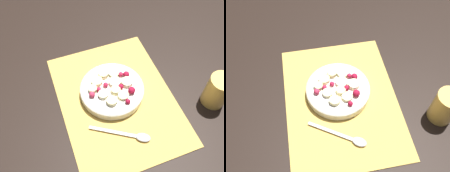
{
  "view_description": "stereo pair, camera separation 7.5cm",
  "coord_description": "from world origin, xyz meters",
  "views": [
    {
      "loc": [
        -0.37,
        0.15,
        0.66
      ],
      "look_at": [
        0.03,
        0.01,
        0.04
      ],
      "focal_mm": 40.0,
      "sensor_mm": 36.0,
      "label": 1
    },
    {
      "loc": [
        -0.39,
        0.08,
        0.66
      ],
      "look_at": [
        0.03,
        0.01,
        0.04
      ],
      "focal_mm": 40.0,
      "sensor_mm": 36.0,
      "label": 2
    }
  ],
  "objects": [
    {
      "name": "ground_plane",
      "position": [
        0.0,
        0.0,
        0.0
      ],
      "size": [
        3.0,
        3.0,
        0.0
      ],
      "primitive_type": "plane",
      "color": "black"
    },
    {
      "name": "placemat",
      "position": [
        0.0,
        0.0,
        0.0
      ],
      "size": [
        0.45,
        0.34,
        0.01
      ],
      "color": "#E0B251",
      "rests_on": "ground_plane"
    },
    {
      "name": "spoon",
      "position": [
        -0.13,
        0.0,
        0.01
      ],
      "size": [
        0.11,
        0.16,
        0.01
      ],
      "rotation": [
        0.0,
        0.0,
        4.15
      ],
      "color": "silver",
      "rests_on": "placemat"
    },
    {
      "name": "drinking_glass",
      "position": [
        -0.1,
        -0.27,
        0.05
      ],
      "size": [
        0.07,
        0.07,
        0.1
      ],
      "color": "#F4CC66",
      "rests_on": "ground_plane"
    },
    {
      "name": "fruit_bowl",
      "position": [
        0.03,
        0.01,
        0.02
      ],
      "size": [
        0.19,
        0.19,
        0.05
      ],
      "color": "silver",
      "rests_on": "placemat"
    }
  ]
}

